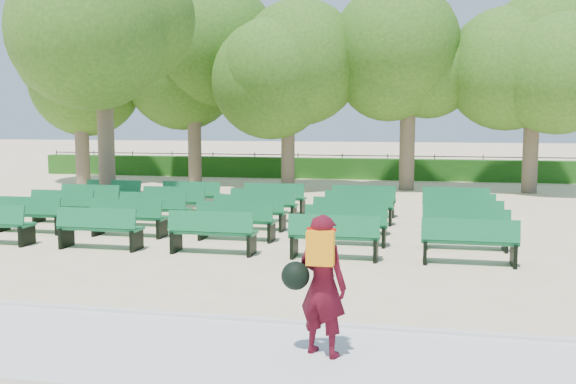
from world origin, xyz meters
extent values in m
plane|color=beige|center=(0.00, 0.00, 0.00)|extent=(120.00, 120.00, 0.00)
cube|color=silver|center=(0.00, -7.40, 0.03)|extent=(30.00, 2.20, 0.06)
cube|color=silver|center=(0.00, -6.25, 0.05)|extent=(30.00, 0.12, 0.10)
cube|color=#205616|center=(0.00, 14.00, 0.45)|extent=(26.00, 0.70, 0.90)
cube|color=#126737|center=(0.55, 0.57, 0.42)|extent=(1.71, 0.57, 0.06)
cube|color=#126737|center=(0.55, 0.38, 0.66)|extent=(1.69, 0.23, 0.39)
cylinder|color=brown|center=(-4.50, 3.24, 1.68)|extent=(0.47, 0.47, 3.35)
ellipsoid|color=#37651B|center=(-4.50, 3.24, 4.70)|extent=(4.91, 4.91, 4.42)
imported|color=#480A16|center=(3.45, -7.23, 0.83)|extent=(0.66, 0.55, 1.53)
cube|color=orange|center=(3.45, -7.40, 1.27)|extent=(0.29, 0.14, 0.36)
sphere|color=black|center=(3.16, -7.28, 0.93)|extent=(0.31, 0.31, 0.31)
camera|label=1|loc=(4.46, -13.86, 2.59)|focal=40.00mm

